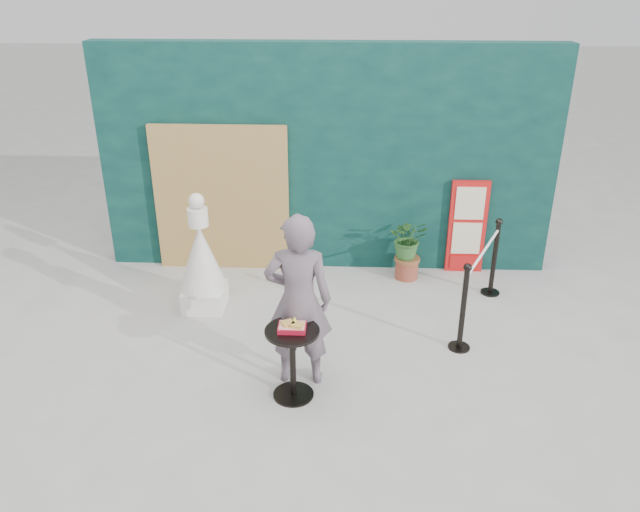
# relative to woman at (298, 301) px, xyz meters

# --- Properties ---
(ground) EXTENTS (60.00, 60.00, 0.00)m
(ground) POSITION_rel_woman_xyz_m (0.17, -0.38, -0.90)
(ground) COLOR #ADAAA5
(ground) RESTS_ON ground
(back_wall) EXTENTS (6.00, 0.30, 3.00)m
(back_wall) POSITION_rel_woman_xyz_m (0.17, 2.77, 0.60)
(back_wall) COLOR #092829
(back_wall) RESTS_ON ground
(bamboo_fence) EXTENTS (1.80, 0.08, 2.00)m
(bamboo_fence) POSITION_rel_woman_xyz_m (-1.23, 2.56, 0.10)
(bamboo_fence) COLOR tan
(bamboo_fence) RESTS_ON ground
(woman) EXTENTS (0.66, 0.44, 1.80)m
(woman) POSITION_rel_woman_xyz_m (0.00, 0.00, 0.00)
(woman) COLOR #63555F
(woman) RESTS_ON ground
(menu_board) EXTENTS (0.50, 0.07, 1.30)m
(menu_board) POSITION_rel_woman_xyz_m (2.07, 2.58, -0.25)
(menu_board) COLOR red
(menu_board) RESTS_ON ground
(statue) EXTENTS (0.58, 0.58, 1.48)m
(statue) POSITION_rel_woman_xyz_m (-1.27, 1.41, -0.29)
(statue) COLOR white
(statue) RESTS_ON ground
(cafe_table) EXTENTS (0.52, 0.52, 0.75)m
(cafe_table) POSITION_rel_woman_xyz_m (-0.04, -0.29, -0.40)
(cafe_table) COLOR black
(cafe_table) RESTS_ON ground
(food_basket) EXTENTS (0.26, 0.19, 0.11)m
(food_basket) POSITION_rel_woman_xyz_m (-0.04, -0.29, -0.11)
(food_basket) COLOR #AB1227
(food_basket) RESTS_ON cafe_table
(planter) EXTENTS (0.51, 0.44, 0.86)m
(planter) POSITION_rel_woman_xyz_m (1.27, 2.33, -0.40)
(planter) COLOR brown
(planter) RESTS_ON ground
(stanchion_barrier) EXTENTS (0.84, 1.54, 1.03)m
(stanchion_barrier) POSITION_rel_woman_xyz_m (2.02, 1.28, -0.41)
(stanchion_barrier) COLOR black
(stanchion_barrier) RESTS_ON ground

